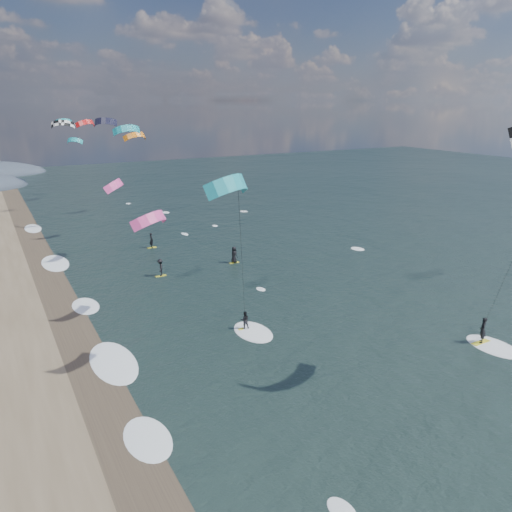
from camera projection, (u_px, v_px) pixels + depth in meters
ground at (382, 439)px, 26.31m from camera, size 260.00×260.00×0.00m
wet_sand_strip at (108, 406)px, 29.15m from camera, size 3.00×240.00×0.00m
kitesurfer_near_b at (243, 243)px, 32.09m from camera, size 6.82×8.65×13.65m
far_kitesurfers at (184, 257)px, 53.71m from camera, size 9.59×11.43×1.86m
bg_kite_field at (99, 137)px, 70.50m from camera, size 13.97×75.65×7.22m
shoreline_surf at (109, 365)px, 33.67m from camera, size 2.40×79.40×0.11m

